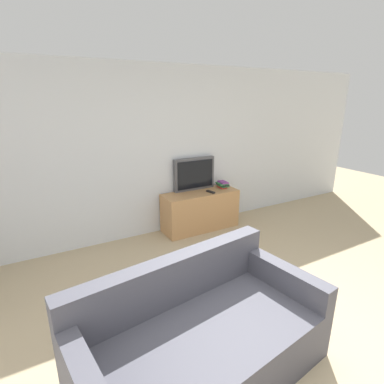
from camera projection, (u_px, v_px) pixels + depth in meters
ground_plane at (297, 367)px, 2.46m from camera, size 14.00×14.00×0.00m
wall_back at (152, 153)px, 4.59m from camera, size 9.00×0.06×2.60m
tv_stand at (200, 210)px, 4.98m from camera, size 1.27×0.45×0.64m
television at (194, 174)px, 4.95m from camera, size 0.73×0.09×0.54m
couch at (201, 341)px, 2.34m from camera, size 2.04×1.22×0.86m
book_stack at (223, 184)px, 5.12m from camera, size 0.18×0.22×0.11m
remote_on_stand at (211, 192)px, 4.86m from camera, size 0.08×0.17×0.02m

